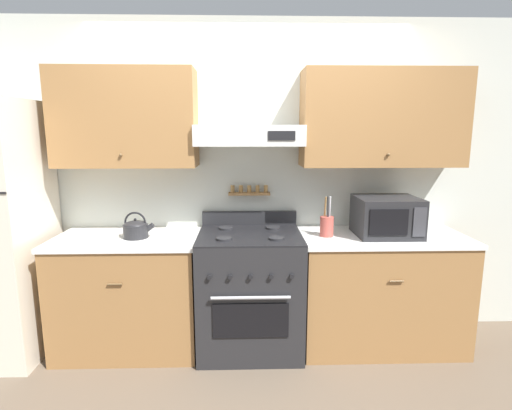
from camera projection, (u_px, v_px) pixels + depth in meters
The scene contains 8 objects.
ground_plane at pixel (251, 368), 2.87m from camera, with size 16.00×16.00×0.00m, color brown.
wall_back at pixel (254, 160), 3.22m from camera, with size 5.20×0.46×2.55m.
counter_left at pixel (130, 292), 3.09m from camera, with size 1.08×0.67×0.89m.
counter_right at pixel (379, 289), 3.15m from camera, with size 1.26×0.67×0.89m.
stove_range at pixel (250, 290), 3.09m from camera, with size 0.78×0.71×1.03m.
tea_kettle at pixel (136, 229), 2.97m from camera, with size 0.24×0.18×0.20m.
microwave at pixel (387, 216), 3.03m from camera, with size 0.46×0.41×0.29m.
utensil_crock at pixel (327, 225), 3.01m from camera, with size 0.10×0.10×0.31m.
Camera 1 is at (-0.04, -2.61, 1.67)m, focal length 28.00 mm.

